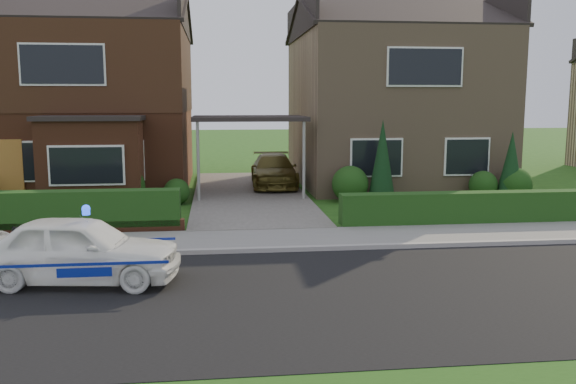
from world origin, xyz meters
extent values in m
plane|color=#204E14|center=(0.00, 0.00, 0.00)|extent=(120.00, 120.00, 0.00)
cube|color=black|center=(0.00, 0.00, 0.00)|extent=(60.00, 6.00, 0.02)
cube|color=#9E9993|center=(0.00, 3.05, 0.06)|extent=(60.00, 0.16, 0.12)
cube|color=slate|center=(0.00, 4.10, 0.05)|extent=(60.00, 2.00, 0.10)
cube|color=#666059|center=(0.00, 11.00, 0.06)|extent=(3.80, 12.00, 0.12)
cube|color=brown|center=(-5.80, 14.00, 2.90)|extent=(7.20, 8.00, 5.80)
cube|color=white|center=(-7.38, 9.98, 1.40)|extent=(1.80, 0.08, 1.30)
cube|color=white|center=(-4.22, 9.98, 1.40)|extent=(1.60, 0.08, 1.30)
cube|color=white|center=(-5.80, 9.98, 4.40)|extent=(2.60, 0.08, 1.30)
cube|color=black|center=(-5.80, 14.00, 4.35)|extent=(7.26, 8.06, 2.90)
cube|color=brown|center=(-4.94, 9.30, 1.35)|extent=(3.00, 1.40, 2.70)
cube|color=black|center=(-4.94, 9.30, 2.77)|extent=(3.20, 1.60, 0.14)
cube|color=#96785C|center=(5.80, 14.00, 2.90)|extent=(7.20, 8.00, 5.80)
cube|color=white|center=(4.22, 9.98, 1.40)|extent=(1.80, 0.08, 1.30)
cube|color=white|center=(7.38, 9.98, 1.40)|extent=(1.60, 0.08, 1.30)
cube|color=white|center=(5.80, 9.98, 4.40)|extent=(2.60, 0.08, 1.30)
cube|color=black|center=(0.00, 11.00, 2.70)|extent=(3.80, 3.00, 0.14)
cylinder|color=gray|center=(-1.70, 9.60, 1.35)|extent=(0.10, 0.10, 2.70)
cylinder|color=gray|center=(1.70, 9.60, 1.35)|extent=(0.10, 0.10, 2.70)
cube|color=brown|center=(-5.80, 5.30, 0.18)|extent=(7.70, 0.25, 0.36)
cube|color=#113410|center=(-5.80, 5.45, 0.00)|extent=(7.50, 0.55, 0.90)
cube|color=#113410|center=(5.80, 5.35, 0.00)|extent=(7.50, 0.55, 0.80)
sphere|color=#113410|center=(-4.00, 9.30, 0.66)|extent=(1.32, 1.32, 1.32)
sphere|color=#113410|center=(-2.40, 9.60, 0.42)|extent=(0.84, 0.84, 0.84)
sphere|color=#113410|center=(3.20, 9.40, 0.60)|extent=(1.20, 1.20, 1.20)
sphere|color=#113410|center=(7.80, 9.50, 0.48)|extent=(0.96, 0.96, 0.96)
sphere|color=#113410|center=(8.80, 9.20, 0.54)|extent=(1.08, 1.08, 1.08)
cone|color=black|center=(4.20, 9.20, 1.30)|extent=(0.90, 0.90, 2.60)
cone|color=black|center=(8.60, 9.20, 1.10)|extent=(0.90, 0.90, 2.20)
imported|color=white|center=(-3.63, 1.20, 0.62)|extent=(1.92, 3.79, 1.24)
sphere|color=#193FF2|center=(-3.44, 1.20, 1.32)|extent=(0.17, 0.17, 0.17)
cube|color=navy|center=(-3.63, 0.46, 0.57)|extent=(3.34, 0.02, 0.05)
cube|color=navy|center=(-3.63, 1.94, 0.57)|extent=(3.34, 0.02, 0.05)
ellipsoid|color=black|center=(-4.64, 1.10, 0.88)|extent=(0.22, 0.17, 0.21)
sphere|color=white|center=(-4.63, 1.04, 0.87)|extent=(0.11, 0.11, 0.11)
sphere|color=black|center=(-4.62, 1.08, 1.02)|extent=(0.13, 0.13, 0.13)
cone|color=black|center=(-4.67, 1.09, 1.08)|extent=(0.04, 0.04, 0.05)
cone|color=black|center=(-4.58, 1.09, 1.08)|extent=(0.04, 0.04, 0.05)
imported|color=brown|center=(1.00, 12.62, 0.71)|extent=(1.79, 4.11, 1.18)
imported|color=gray|center=(-5.79, 6.65, 0.38)|extent=(0.53, 0.53, 0.77)
camera|label=1|loc=(-1.13, -9.90, 3.30)|focal=38.00mm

